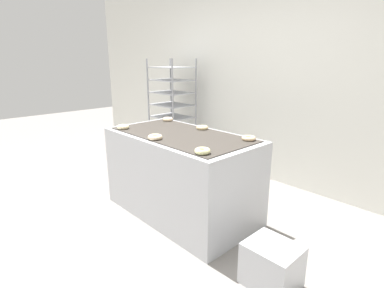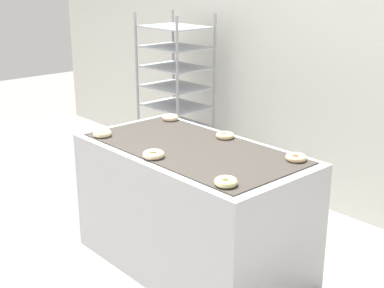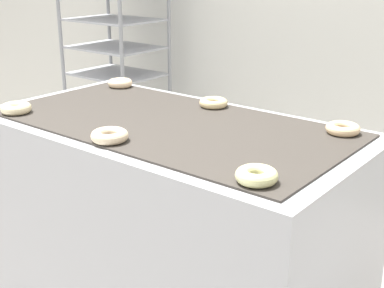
{
  "view_description": "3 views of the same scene",
  "coord_description": "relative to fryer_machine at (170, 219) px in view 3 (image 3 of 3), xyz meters",
  "views": [
    {
      "loc": [
        2.13,
        -1.19,
        1.54
      ],
      "look_at": [
        0.0,
        0.81,
        0.71
      ],
      "focal_mm": 28.0,
      "sensor_mm": 36.0,
      "label": 1
    },
    {
      "loc": [
        2.38,
        -1.48,
        1.91
      ],
      "look_at": [
        0.0,
        0.66,
        0.86
      ],
      "focal_mm": 50.0,
      "sensor_mm": 36.0,
      "label": 2
    },
    {
      "loc": [
        1.32,
        -0.85,
        1.45
      ],
      "look_at": [
        0.0,
        0.81,
        0.71
      ],
      "focal_mm": 50.0,
      "sensor_mm": 36.0,
      "label": 3
    }
  ],
  "objects": [
    {
      "name": "donut_near_right",
      "position": [
        0.59,
        -0.29,
        0.44
      ],
      "size": [
        0.12,
        0.12,
        0.04
      ],
      "primitive_type": "torus",
      "color": "beige",
      "rests_on": "fryer_machine"
    },
    {
      "name": "fryer_machine",
      "position": [
        0.0,
        0.0,
        0.0
      ],
      "size": [
        1.54,
        0.82,
        0.84
      ],
      "color": "#B7BABF",
      "rests_on": "ground_plane"
    },
    {
      "name": "donut_far_right",
      "position": [
        0.59,
        0.29,
        0.44
      ],
      "size": [
        0.12,
        0.12,
        0.04
      ],
      "primitive_type": "torus",
      "color": "beige",
      "rests_on": "fryer_machine"
    },
    {
      "name": "donut_near_center",
      "position": [
        -0.01,
        -0.3,
        0.44
      ],
      "size": [
        0.13,
        0.13,
        0.04
      ],
      "primitive_type": "torus",
      "color": "beige",
      "rests_on": "fryer_machine"
    },
    {
      "name": "baking_rack_cart",
      "position": [
        -1.33,
        0.99,
        0.37
      ],
      "size": [
        0.6,
        0.47,
        1.55
      ],
      "color": "gray",
      "rests_on": "ground_plane"
    },
    {
      "name": "donut_far_left",
      "position": [
        -0.58,
        0.31,
        0.44
      ],
      "size": [
        0.12,
        0.12,
        0.04
      ],
      "primitive_type": "torus",
      "color": "beige",
      "rests_on": "fryer_machine"
    },
    {
      "name": "donut_near_left",
      "position": [
        -0.57,
        -0.29,
        0.44
      ],
      "size": [
        0.13,
        0.13,
        0.04
      ],
      "primitive_type": "torus",
      "color": "beige",
      "rests_on": "fryer_machine"
    },
    {
      "name": "donut_far_center",
      "position": [
        0.01,
        0.29,
        0.44
      ],
      "size": [
        0.12,
        0.12,
        0.04
      ],
      "primitive_type": "torus",
      "color": "beige",
      "rests_on": "fryer_machine"
    }
  ]
}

